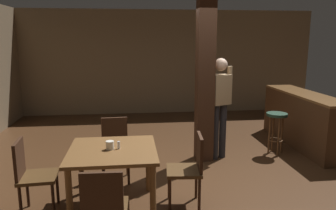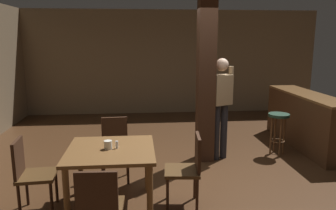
# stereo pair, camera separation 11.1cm
# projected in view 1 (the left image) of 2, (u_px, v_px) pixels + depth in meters

# --- Properties ---
(ground_plane) EXTENTS (10.80, 10.80, 0.00)m
(ground_plane) POSITION_uv_depth(u_px,v_px,m) (205.00, 177.00, 4.89)
(ground_plane) COLOR #422816
(wall_back) EXTENTS (8.00, 0.10, 2.80)m
(wall_back) POSITION_uv_depth(u_px,v_px,m) (169.00, 62.00, 9.00)
(wall_back) COLOR #756047
(wall_back) RESTS_ON ground_plane
(pillar) EXTENTS (0.28, 0.28, 2.80)m
(pillar) POSITION_uv_depth(u_px,v_px,m) (205.00, 78.00, 5.36)
(pillar) COLOR #382114
(pillar) RESTS_ON ground_plane
(dining_table) EXTENTS (1.02, 1.02, 0.75)m
(dining_table) POSITION_uv_depth(u_px,v_px,m) (113.00, 158.00, 3.88)
(dining_table) COLOR brown
(dining_table) RESTS_ON ground_plane
(chair_east) EXTENTS (0.46, 0.46, 0.89)m
(chair_east) POSITION_uv_depth(u_px,v_px,m) (190.00, 166.00, 3.98)
(chair_east) COLOR #4C3319
(chair_east) RESTS_ON ground_plane
(chair_west) EXTENTS (0.45, 0.45, 0.89)m
(chair_west) POSITION_uv_depth(u_px,v_px,m) (31.00, 173.00, 3.79)
(chair_west) COLOR #4C3319
(chair_west) RESTS_ON ground_plane
(chair_north) EXTENTS (0.44, 0.44, 0.89)m
(chair_north) POSITION_uv_depth(u_px,v_px,m) (115.00, 146.00, 4.75)
(chair_north) COLOR #4C3319
(chair_north) RESTS_ON ground_plane
(chair_south) EXTENTS (0.44, 0.44, 0.89)m
(chair_south) POSITION_uv_depth(u_px,v_px,m) (104.00, 207.00, 3.01)
(chair_south) COLOR #4C3319
(chair_south) RESTS_ON ground_plane
(napkin_cup) EXTENTS (0.10, 0.10, 0.10)m
(napkin_cup) POSITION_uv_depth(u_px,v_px,m) (110.00, 145.00, 3.84)
(napkin_cup) COLOR silver
(napkin_cup) RESTS_ON dining_table
(salt_shaker) EXTENTS (0.03, 0.03, 0.09)m
(salt_shaker) POSITION_uv_depth(u_px,v_px,m) (119.00, 145.00, 3.86)
(salt_shaker) COLOR silver
(salt_shaker) RESTS_ON dining_table
(standing_person) EXTENTS (0.46, 0.32, 1.72)m
(standing_person) POSITION_uv_depth(u_px,v_px,m) (220.00, 101.00, 5.49)
(standing_person) COLOR tan
(standing_person) RESTS_ON ground_plane
(bar_counter) EXTENTS (0.56, 2.38, 1.02)m
(bar_counter) POSITION_uv_depth(u_px,v_px,m) (299.00, 119.00, 6.28)
(bar_counter) COLOR brown
(bar_counter) RESTS_ON ground_plane
(bar_stool_near) EXTENTS (0.36, 0.36, 0.75)m
(bar_stool_near) POSITION_uv_depth(u_px,v_px,m) (276.00, 123.00, 5.80)
(bar_stool_near) COLOR #1E3828
(bar_stool_near) RESTS_ON ground_plane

